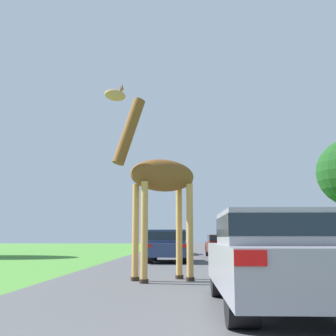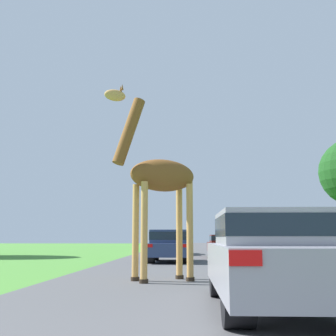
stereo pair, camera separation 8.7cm
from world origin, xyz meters
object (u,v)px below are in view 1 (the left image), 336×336
car_lead_maroon (277,256)px  car_far_ahead (168,243)px  giraffe_near_road (158,180)px  car_queue_left (224,245)px  car_queue_right (168,245)px

car_lead_maroon → car_far_ahead: (-2.48, 21.54, -0.07)m
giraffe_near_road → car_queue_left: giraffe_near_road is taller
car_lead_maroon → car_queue_right: (-2.19, 12.68, -0.04)m
car_queue_right → car_far_ahead: car_queue_right is taller
giraffe_near_road → car_queue_right: size_ratio=1.24×
car_lead_maroon → giraffe_near_road: bearing=117.2°
car_lead_maroon → car_queue_right: 12.86m
car_lead_maroon → car_queue_left: size_ratio=0.98×
car_queue_right → car_far_ahead: size_ratio=0.86×
giraffe_near_road → car_queue_left: 13.83m
giraffe_near_road → car_lead_maroon: bearing=-179.4°
car_lead_maroon → car_far_ahead: car_lead_maroon is taller
car_lead_maroon → car_far_ahead: bearing=96.6°
car_lead_maroon → car_queue_left: 17.51m
car_queue_left → car_lead_maroon: bearing=-92.7°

